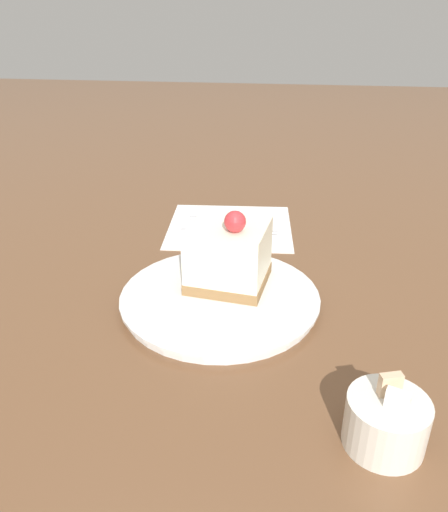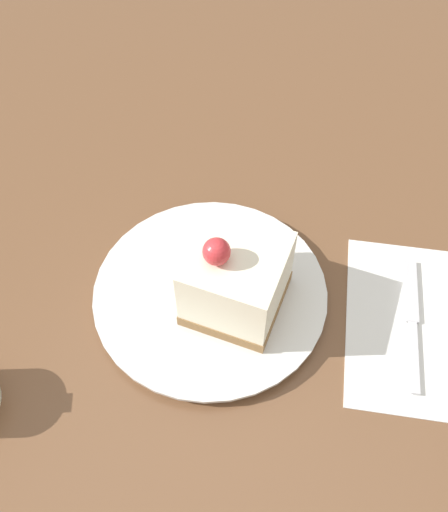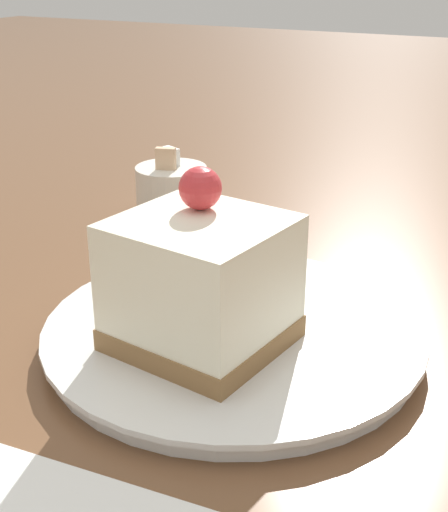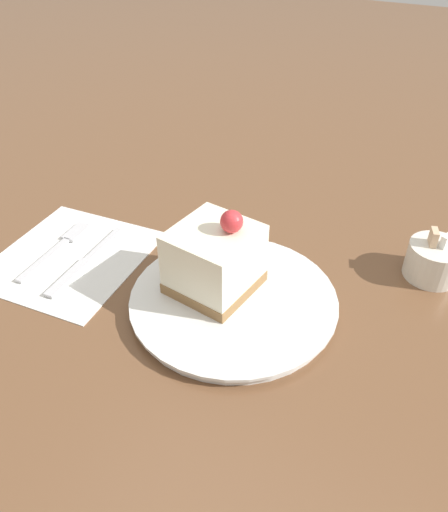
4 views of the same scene
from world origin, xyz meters
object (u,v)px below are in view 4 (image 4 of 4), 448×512
plate (234,301)px  sugar_bowl (434,260)px  knife (80,266)px  fork (61,245)px  cake_slice (215,259)px

plate → sugar_bowl: sugar_bowl is taller
knife → fork: bearing=151.7°
cake_slice → knife: (-0.19, -0.04, -0.05)m
plate → knife: 0.23m
plate → knife: plate is taller
fork → sugar_bowl: sugar_bowl is taller
fork → sugar_bowl: bearing=16.4°
sugar_bowl → cake_slice: bearing=-144.8°
plate → knife: (-0.22, -0.03, -0.00)m
cake_slice → fork: 0.26m
fork → knife: same height
plate → sugar_bowl: size_ratio=3.57×
cake_slice → sugar_bowl: size_ratio=1.55×
plate → sugar_bowl: 0.28m
fork → knife: (0.06, -0.03, 0.00)m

